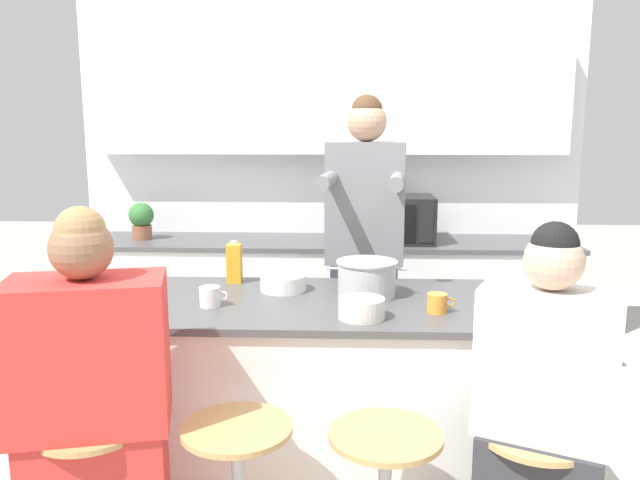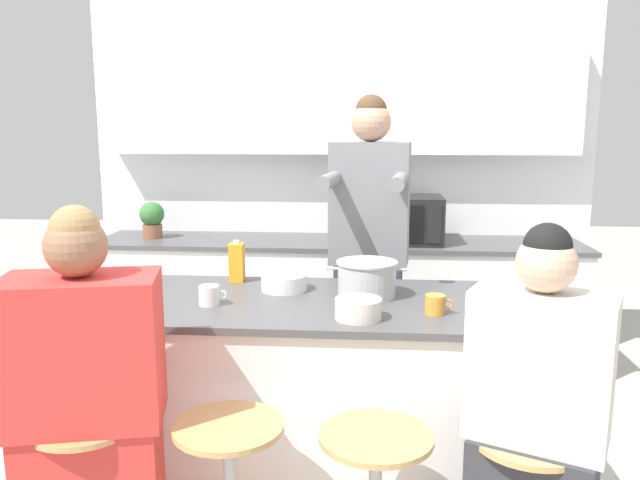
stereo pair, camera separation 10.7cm
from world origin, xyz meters
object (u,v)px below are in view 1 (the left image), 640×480
(coffee_cup_near, at_px, (437,303))
(microwave, at_px, (396,219))
(fruit_bowl, at_px, (362,308))
(coffee_cup_far, at_px, (210,297))
(potted_plant, at_px, (141,219))
(person_cooking, at_px, (365,269))
(kitchen_island, at_px, (319,396))
(person_seated_near, at_px, (541,446))
(cooking_pot, at_px, (367,278))
(juice_carton, at_px, (234,263))
(person_wrapped_blanket, at_px, (94,426))

(coffee_cup_near, bearing_deg, microwave, 91.55)
(fruit_bowl, relative_size, microwave, 0.38)
(fruit_bowl, distance_m, coffee_cup_far, 0.64)
(potted_plant, bearing_deg, person_cooking, -30.58)
(fruit_bowl, bearing_deg, coffee_cup_near, 15.92)
(kitchen_island, relative_size, coffee_cup_far, 15.54)
(microwave, bearing_deg, coffee_cup_near, -88.45)
(fruit_bowl, bearing_deg, microwave, 81.08)
(person_seated_near, distance_m, potted_plant, 2.97)
(person_seated_near, xyz_separation_m, fruit_bowl, (-0.58, 0.45, 0.33))
(kitchen_island, height_order, microwave, microwave)
(person_cooking, bearing_deg, kitchen_island, -103.52)
(person_cooking, height_order, cooking_pot, person_cooking)
(person_seated_near, bearing_deg, potted_plant, 157.46)
(juice_carton, height_order, potted_plant, potted_plant)
(coffee_cup_near, xyz_separation_m, coffee_cup_far, (-0.93, 0.05, 0.00))
(coffee_cup_far, xyz_separation_m, potted_plant, (-0.80, 1.57, 0.09))
(kitchen_island, bearing_deg, fruit_bowl, -54.65)
(fruit_bowl, distance_m, potted_plant, 2.23)
(fruit_bowl, height_order, juice_carton, juice_carton)
(person_seated_near, distance_m, coffee_cup_far, 1.38)
(person_seated_near, xyz_separation_m, microwave, (-0.31, 2.13, 0.43))
(kitchen_island, relative_size, juice_carton, 9.17)
(microwave, distance_m, potted_plant, 1.69)
(kitchen_island, xyz_separation_m, person_cooking, (0.21, 0.60, 0.45))
(microwave, bearing_deg, potted_plant, 178.97)
(fruit_bowl, bearing_deg, coffee_cup_far, 167.32)
(potted_plant, bearing_deg, cooking_pot, -43.44)
(person_wrapped_blanket, bearing_deg, person_seated_near, -12.94)
(kitchen_island, bearing_deg, coffee_cup_far, -166.61)
(coffee_cup_far, height_order, juice_carton, juice_carton)
(coffee_cup_near, distance_m, coffee_cup_far, 0.93)
(person_cooking, relative_size, potted_plant, 7.33)
(kitchen_island, height_order, coffee_cup_near, coffee_cup_near)
(person_wrapped_blanket, relative_size, coffee_cup_far, 11.67)
(person_cooking, xyz_separation_m, person_seated_near, (0.54, -1.29, -0.29))
(person_seated_near, bearing_deg, coffee_cup_far, 178.53)
(person_cooking, relative_size, coffee_cup_near, 15.90)
(cooking_pot, bearing_deg, potted_plant, 136.56)
(microwave, xyz_separation_m, potted_plant, (-1.69, 0.03, -0.02))
(fruit_bowl, bearing_deg, person_seated_near, -37.84)
(cooking_pot, xyz_separation_m, microwave, (0.23, 1.35, 0.07))
(juice_carton, xyz_separation_m, microwave, (0.86, 1.13, 0.05))
(kitchen_island, xyz_separation_m, juice_carton, (-0.42, 0.30, 0.54))
(coffee_cup_near, bearing_deg, person_wrapped_blanket, -156.09)
(coffee_cup_near, height_order, juice_carton, juice_carton)
(cooking_pot, relative_size, coffee_cup_far, 2.98)
(person_seated_near, bearing_deg, microwave, 122.98)
(person_cooking, height_order, coffee_cup_far, person_cooking)
(coffee_cup_far, height_order, microwave, microwave)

